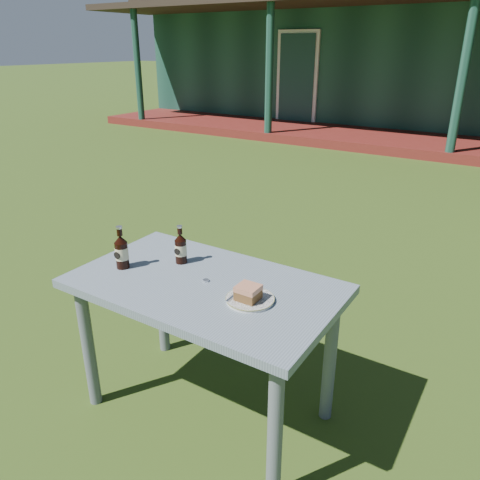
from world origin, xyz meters
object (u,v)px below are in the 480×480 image
Objects in this scene: cola_bottle_near at (181,248)px; cake_slice at (248,293)px; cafe_table at (205,302)px; plate at (250,299)px; cola_bottle_far at (122,251)px.

cake_slice is at bearing -17.64° from cola_bottle_near.
cake_slice is (0.26, -0.04, 0.15)m from cafe_table.
plate is 2.22× the size of cake_slice.
plate is at bearing -6.61° from cafe_table.
cola_bottle_far is (-0.20, -0.19, 0.01)m from cola_bottle_near.
cake_slice is 0.68m from cola_bottle_far.
cola_bottle_near is at bearing 163.87° from plate.
cafe_table is 0.47m from cola_bottle_far.
cola_bottle_far is (-0.42, -0.09, 0.19)m from cafe_table.
cafe_table is at bearing 11.49° from cola_bottle_far.
cola_bottle_far is at bearing -176.47° from cake_slice.
cola_bottle_near is (-0.22, 0.11, 0.18)m from cafe_table.
cola_bottle_near is at bearing 44.01° from cola_bottle_far.
cola_bottle_near is 0.28m from cola_bottle_far.
cafe_table is 13.04× the size of cake_slice.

